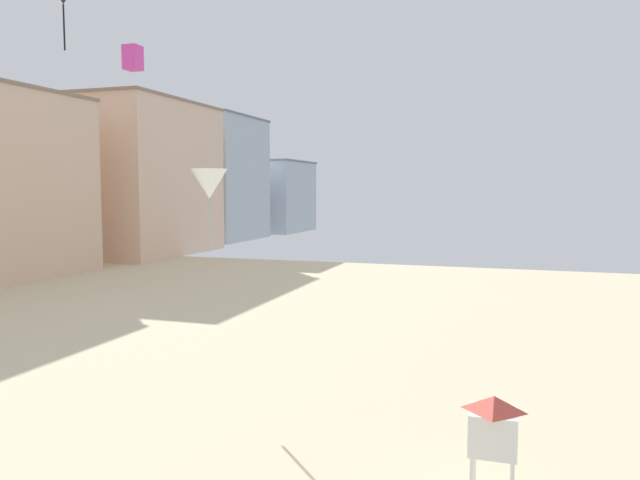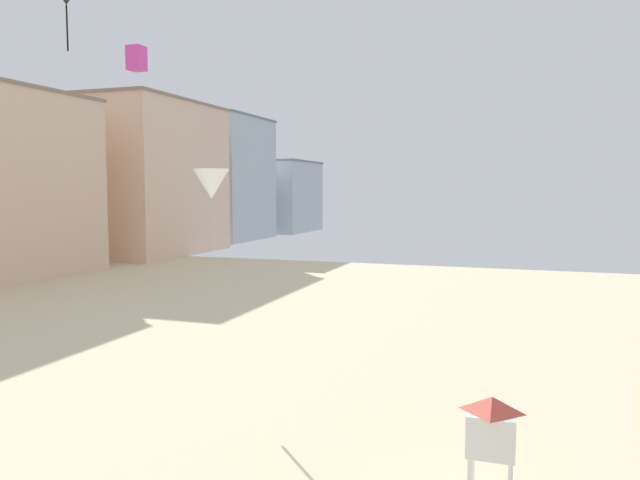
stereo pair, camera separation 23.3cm
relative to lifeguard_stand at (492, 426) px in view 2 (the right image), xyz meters
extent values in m
cube|color=beige|center=(-41.55, 45.09, 6.61)|extent=(13.83, 17.75, 16.90)
cube|color=#89715E|center=(-41.55, 45.09, 15.21)|extent=(14.10, 18.10, 0.30)
cube|color=#ADB7C1|center=(-41.55, 65.27, 6.90)|extent=(10.57, 14.83, 17.47)
cube|color=slate|center=(-41.55, 65.27, 15.78)|extent=(10.78, 15.12, 0.30)
cube|color=#ADB7C1|center=(-41.55, 83.70, 4.10)|extent=(13.20, 15.00, 11.89)
cube|color=slate|center=(-41.55, 83.70, 10.20)|extent=(13.47, 15.30, 0.30)
cylinder|color=white|center=(-0.45, 0.45, -1.24)|extent=(0.10, 0.10, 1.20)
cylinder|color=white|center=(0.45, 0.45, -1.24)|extent=(0.10, 0.10, 1.20)
cube|color=white|center=(0.00, 0.00, -0.14)|extent=(1.10, 1.10, 1.00)
pyramid|color=#D14C3D|center=(0.00, 0.00, 0.54)|extent=(1.10, 1.10, 0.35)
cylinder|color=black|center=(-16.25, 5.11, 11.69)|extent=(0.06, 0.06, 1.72)
cube|color=#DB3D9E|center=(-17.46, 11.17, 11.84)|extent=(0.74, 0.74, 1.17)
cone|color=white|center=(-11.35, 7.31, 5.75)|extent=(1.46, 1.46, 1.19)
cylinder|color=#A4A4A4|center=(-11.35, 7.31, 4.09)|extent=(0.08, 0.08, 2.12)
camera|label=1|loc=(0.45, -14.46, 5.54)|focal=34.19mm
camera|label=2|loc=(0.67, -14.39, 5.54)|focal=34.19mm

